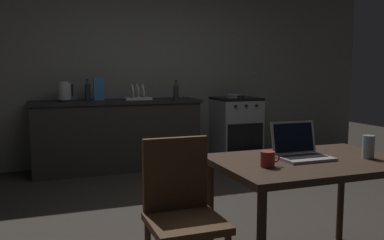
% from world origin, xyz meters
% --- Properties ---
extents(ground_plane, '(12.00, 12.00, 0.00)m').
position_xyz_m(ground_plane, '(0.00, 0.00, 0.00)').
color(ground_plane, '#2D2823').
extents(back_wall, '(6.40, 0.10, 2.85)m').
position_xyz_m(back_wall, '(0.30, 2.59, 1.42)').
color(back_wall, slate).
rests_on(back_wall, ground_plane).
extents(kitchen_counter, '(2.16, 0.64, 0.91)m').
position_xyz_m(kitchen_counter, '(-0.53, 2.24, 0.46)').
color(kitchen_counter, '#282623').
rests_on(kitchen_counter, ground_plane).
extents(stove_oven, '(0.60, 0.62, 0.91)m').
position_xyz_m(stove_oven, '(1.19, 2.24, 0.45)').
color(stove_oven, gray).
rests_on(stove_oven, ground_plane).
extents(dining_table, '(1.19, 0.79, 0.73)m').
position_xyz_m(dining_table, '(0.12, -0.96, 0.65)').
color(dining_table, '#332319').
rests_on(dining_table, ground_plane).
extents(chair, '(0.40, 0.40, 0.90)m').
position_xyz_m(chair, '(-0.73, -0.96, 0.52)').
color(chair, '#4C331E').
rests_on(chair, ground_plane).
extents(laptop, '(0.32, 0.27, 0.22)m').
position_xyz_m(laptop, '(0.09, -0.91, 0.78)').
color(laptop, '#99999E').
rests_on(laptop, dining_table).
extents(electric_kettle, '(0.19, 0.17, 0.25)m').
position_xyz_m(electric_kettle, '(-1.16, 2.24, 1.03)').
color(electric_kettle, black).
rests_on(electric_kettle, kitchen_counter).
extents(bottle, '(0.07, 0.07, 0.25)m').
position_xyz_m(bottle, '(0.27, 2.19, 1.03)').
color(bottle, '#2D2D33').
rests_on(bottle, kitchen_counter).
extents(frying_pan, '(0.26, 0.43, 0.05)m').
position_xyz_m(frying_pan, '(1.15, 2.21, 0.93)').
color(frying_pan, gray).
rests_on(frying_pan, stove_oven).
extents(coffee_mug, '(0.12, 0.08, 0.09)m').
position_xyz_m(coffee_mug, '(-0.23, -1.04, 0.78)').
color(coffee_mug, '#9E2D28').
rests_on(coffee_mug, dining_table).
extents(drinking_glass, '(0.07, 0.07, 0.15)m').
position_xyz_m(drinking_glass, '(0.48, -1.06, 0.80)').
color(drinking_glass, '#99B7C6').
rests_on(drinking_glass, dining_table).
extents(cereal_box, '(0.13, 0.05, 0.29)m').
position_xyz_m(cereal_box, '(-0.74, 2.26, 1.05)').
color(cereal_box, '#3372B2').
rests_on(cereal_box, kitchen_counter).
extents(dish_rack, '(0.34, 0.26, 0.21)m').
position_xyz_m(dish_rack, '(-0.25, 2.24, 0.96)').
color(dish_rack, silver).
rests_on(dish_rack, kitchen_counter).
extents(bottle_b, '(0.07, 0.07, 0.27)m').
position_xyz_m(bottle_b, '(-0.88, 2.32, 1.04)').
color(bottle_b, '#2D2D33').
rests_on(bottle_b, kitchen_counter).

